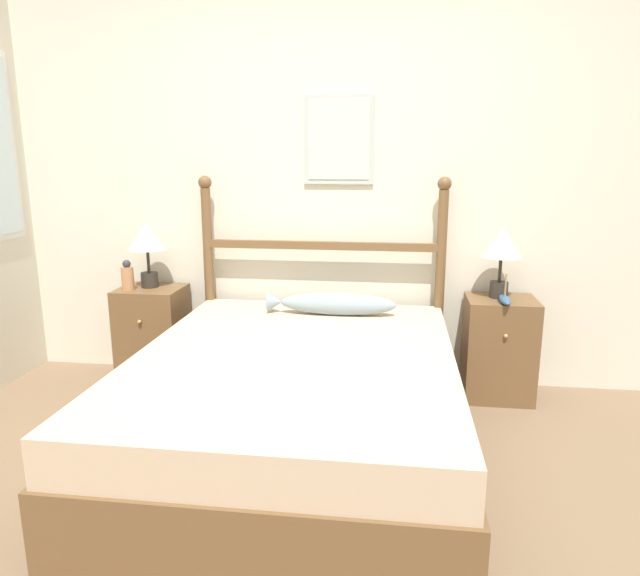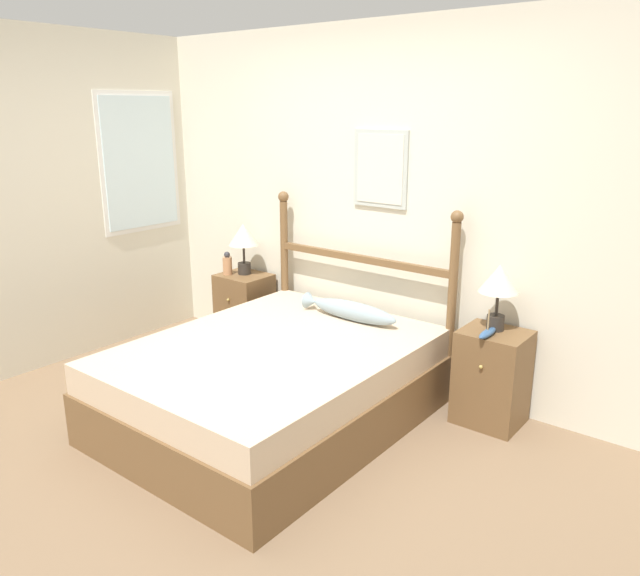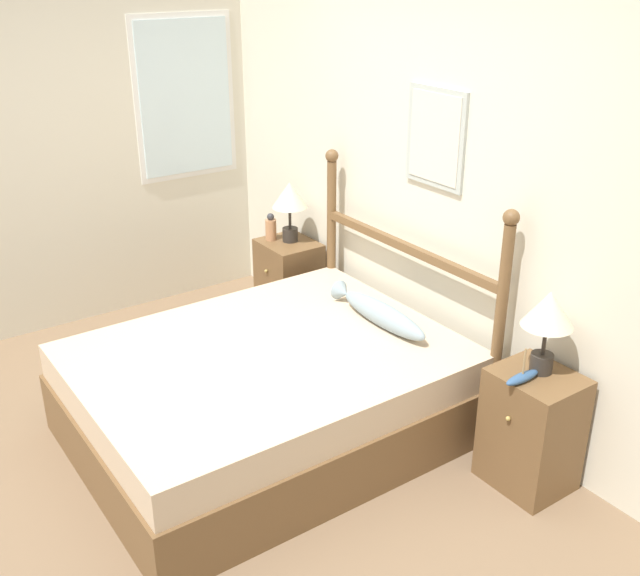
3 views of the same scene
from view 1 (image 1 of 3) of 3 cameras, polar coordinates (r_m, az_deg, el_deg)
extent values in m
plane|color=#7A6047|center=(2.44, -3.26, -23.44)|extent=(16.00, 16.00, 0.00)
cube|color=beige|center=(3.68, 1.60, 10.23)|extent=(6.40, 0.06, 2.55)
cube|color=#ADB7B2|center=(3.64, 1.90, 14.58)|extent=(0.44, 0.02, 0.54)
cube|color=beige|center=(3.63, 1.88, 14.59)|extent=(0.38, 0.01, 0.48)
cube|color=brown|center=(2.90, -2.42, -13.22)|extent=(1.55, 2.00, 0.34)
cube|color=#CCB293|center=(2.79, -2.47, -8.31)|extent=(1.51, 1.96, 0.19)
cylinder|color=brown|center=(3.82, -11.00, 0.31)|extent=(0.06, 0.06, 1.26)
sphere|color=brown|center=(3.74, -11.44, 10.32)|extent=(0.08, 0.08, 0.08)
cylinder|color=brown|center=(3.64, 11.85, -0.37)|extent=(0.06, 0.06, 1.26)
sphere|color=brown|center=(3.55, 12.35, 10.16)|extent=(0.08, 0.08, 0.08)
cube|color=brown|center=(3.60, 0.14, 4.28)|extent=(1.49, 0.04, 0.05)
cube|color=brown|center=(3.93, -16.33, -4.42)|extent=(0.41, 0.35, 0.62)
sphere|color=tan|center=(3.73, -17.61, -3.24)|extent=(0.02, 0.02, 0.02)
cube|color=brown|center=(3.66, 17.42, -5.77)|extent=(0.41, 0.35, 0.62)
sphere|color=tan|center=(3.45, 18.08, -4.59)|extent=(0.02, 0.02, 0.02)
cylinder|color=#2D2823|center=(3.87, -16.68, 0.79)|extent=(0.11, 0.11, 0.10)
cylinder|color=#2D2823|center=(3.85, -16.79, 2.60)|extent=(0.02, 0.02, 0.15)
cone|color=beige|center=(3.82, -16.95, 5.02)|extent=(0.25, 0.25, 0.18)
cylinder|color=#2D2823|center=(3.59, 17.43, -0.16)|extent=(0.11, 0.11, 0.10)
cylinder|color=#2D2823|center=(3.57, 17.57, 1.79)|extent=(0.02, 0.02, 0.15)
cone|color=beige|center=(3.54, 17.74, 4.39)|extent=(0.25, 0.25, 0.18)
cylinder|color=tan|center=(3.82, -18.68, 0.90)|extent=(0.08, 0.08, 0.15)
sphere|color=#333338|center=(3.81, -18.78, 2.30)|extent=(0.05, 0.05, 0.05)
ellipsoid|color=#335684|center=(3.46, 17.98, -1.12)|extent=(0.06, 0.21, 0.04)
cylinder|color=#997F56|center=(3.45, 18.08, 0.30)|extent=(0.01, 0.01, 0.13)
ellipsoid|color=#8499A3|center=(3.38, 1.81, -1.60)|extent=(0.69, 0.13, 0.13)
cone|color=#8499A3|center=(3.44, -4.53, -1.39)|extent=(0.08, 0.12, 0.12)
camera|label=2|loc=(2.12, 104.46, 11.93)|focal=35.00mm
camera|label=3|loc=(2.88, 85.59, 22.21)|focal=42.00mm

